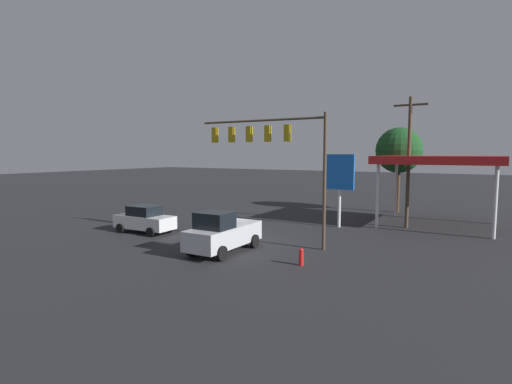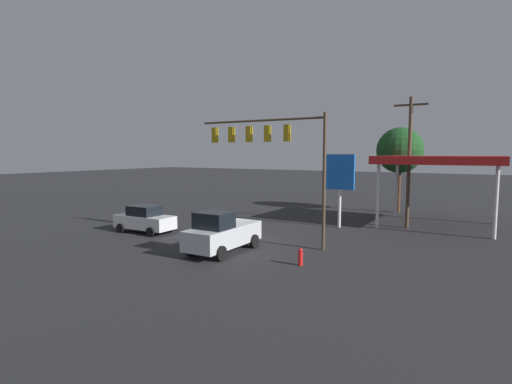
# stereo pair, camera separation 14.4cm
# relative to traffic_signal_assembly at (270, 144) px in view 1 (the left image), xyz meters

# --- Properties ---
(ground_plane) EXTENTS (200.00, 200.00, 0.00)m
(ground_plane) POSITION_rel_traffic_signal_assembly_xyz_m (2.23, 0.01, -6.14)
(ground_plane) COLOR #262628
(traffic_signal_assembly) EXTENTS (8.72, 0.43, 7.92)m
(traffic_signal_assembly) POSITION_rel_traffic_signal_assembly_xyz_m (0.00, 0.00, 0.00)
(traffic_signal_assembly) COLOR #473828
(traffic_signal_assembly) RESTS_ON ground
(utility_pole) EXTENTS (2.40, 0.26, 9.73)m
(utility_pole) POSITION_rel_traffic_signal_assembly_xyz_m (-6.39, -9.70, -0.99)
(utility_pole) COLOR #473828
(utility_pole) RESTS_ON ground
(gas_station_canopy) EXTENTS (8.79, 7.69, 5.40)m
(gas_station_canopy) POSITION_rel_traffic_signal_assembly_xyz_m (-8.27, -11.77, -1.11)
(gas_station_canopy) COLOR red
(gas_station_canopy) RESTS_ON ground
(price_sign) EXTENTS (2.18, 0.27, 5.53)m
(price_sign) POSITION_rel_traffic_signal_assembly_xyz_m (-1.96, -7.29, -2.20)
(price_sign) COLOR silver
(price_sign) RESTS_ON ground
(pickup_parked) EXTENTS (2.31, 5.22, 2.40)m
(pickup_parked) POSITION_rel_traffic_signal_assembly_xyz_m (1.12, 3.55, -5.03)
(pickup_parked) COLOR silver
(pickup_parked) RESTS_ON ground
(sedan_far) EXTENTS (4.45, 2.16, 1.93)m
(sedan_far) POSITION_rel_traffic_signal_assembly_xyz_m (9.15, 1.78, -5.19)
(sedan_far) COLOR silver
(sedan_far) RESTS_ON ground
(street_tree) EXTENTS (4.27, 4.27, 8.02)m
(street_tree) POSITION_rel_traffic_signal_assembly_xyz_m (-4.14, -17.48, -0.28)
(street_tree) COLOR #4C331E
(street_tree) RESTS_ON ground
(fire_hydrant) EXTENTS (0.24, 0.24, 0.88)m
(fire_hydrant) POSITION_rel_traffic_signal_assembly_xyz_m (-3.82, 3.68, -5.70)
(fire_hydrant) COLOR red
(fire_hydrant) RESTS_ON ground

